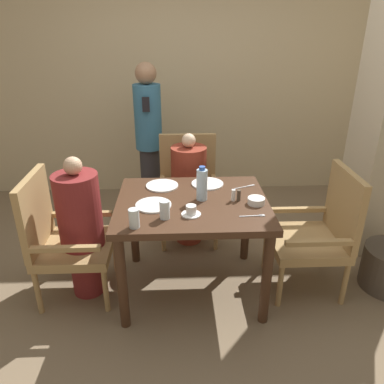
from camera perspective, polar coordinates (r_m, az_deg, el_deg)
name	(u,v)px	position (r m, az deg, el deg)	size (l,w,h in m)	color
ground_plane	(192,287)	(3.12, 0.04, -14.23)	(16.00, 16.00, 0.00)	#7A664C
wall_back	(185,75)	(4.48, -1.14, 17.42)	(8.00, 0.06, 2.80)	#C6B289
dining_table	(192,214)	(2.75, 0.04, -3.43)	(1.09, 0.91, 0.77)	#422819
chair_left_side	(61,236)	(2.96, -19.29, -6.28)	(0.55, 0.55, 0.98)	#A88451
diner_in_left_chair	(81,227)	(2.88, -16.52, -5.16)	(0.32, 0.32, 1.12)	maroon
chair_far_side	(188,186)	(3.61, -0.57, 0.92)	(0.55, 0.55, 0.98)	#A88451
diner_in_far_chair	(189,188)	(3.45, -0.49, 0.54)	(0.32, 0.32, 1.07)	maroon
chair_right_side	(320,230)	(3.02, 18.88, -5.47)	(0.55, 0.55, 0.98)	#A88451
standing_host	(149,138)	(3.91, -6.59, 8.21)	(0.27, 0.31, 1.61)	#2D2D33
plate_main_left	(153,205)	(2.64, -5.89, -1.98)	(0.25, 0.25, 0.01)	white
plate_main_right	(162,186)	(2.95, -4.58, 0.97)	(0.25, 0.25, 0.01)	white
plate_dessert_center	(207,184)	(2.98, 2.37, 1.27)	(0.25, 0.25, 0.01)	white
teacup_with_saucer	(191,211)	(2.50, -0.14, -2.93)	(0.13, 0.13, 0.07)	white
bowl_small	(256,201)	(2.69, 9.75, -1.33)	(0.12, 0.12, 0.05)	white
water_bottle	(202,184)	(2.68, 1.52, 1.18)	(0.08, 0.08, 0.25)	silver
glass_tall_near	(134,218)	(2.36, -8.82, -3.99)	(0.07, 0.07, 0.13)	silver
glass_tall_mid	(165,210)	(2.45, -4.19, -2.70)	(0.07, 0.07, 0.13)	silver
salt_shaker	(233,195)	(2.70, 6.31, -0.49)	(0.03, 0.03, 0.09)	white
pepper_shaker	(239,195)	(2.71, 7.13, -0.51)	(0.03, 0.03, 0.08)	#4C3D2D
fork_beside_plate	(255,216)	(2.53, 9.58, -3.59)	(0.17, 0.03, 0.00)	silver
knife_beside_plate	(246,187)	(2.96, 8.17, 0.82)	(0.17, 0.08, 0.00)	silver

